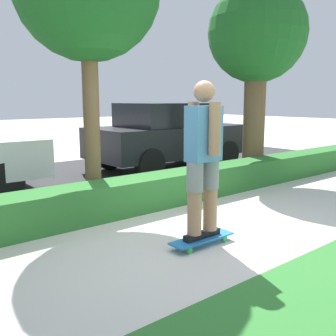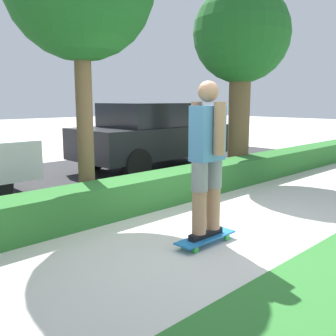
# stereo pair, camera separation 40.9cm
# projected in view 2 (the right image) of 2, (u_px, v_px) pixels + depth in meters

# --- Properties ---
(ground_plane) EXTENTS (60.00, 60.00, 0.00)m
(ground_plane) POSITION_uv_depth(u_px,v_px,m) (206.00, 240.00, 4.68)
(ground_plane) COLOR beige
(street_asphalt) EXTENTS (16.63, 5.00, 0.01)m
(street_asphalt) POSITION_uv_depth(u_px,v_px,m) (40.00, 185.00, 7.63)
(street_asphalt) COLOR #2D2D30
(street_asphalt) RESTS_ON ground_plane
(hedge_row) EXTENTS (16.63, 0.60, 0.49)m
(hedge_row) POSITION_uv_depth(u_px,v_px,m) (122.00, 197.00, 5.76)
(hedge_row) COLOR #2D702D
(hedge_row) RESTS_ON ground_plane
(skateboard) EXTENTS (0.83, 0.24, 0.09)m
(skateboard) POSITION_uv_depth(u_px,v_px,m) (206.00, 238.00, 4.53)
(skateboard) COLOR #1E6BAD
(skateboard) RESTS_ON ground_plane
(skater_person) EXTENTS (0.51, 0.45, 1.76)m
(skater_person) POSITION_uv_depth(u_px,v_px,m) (207.00, 156.00, 4.36)
(skater_person) COLOR black
(skater_person) RESTS_ON skateboard
(tree_far) EXTENTS (1.99, 1.99, 3.97)m
(tree_far) POSITION_uv_depth(u_px,v_px,m) (241.00, 39.00, 8.05)
(tree_far) COLOR brown
(tree_far) RESTS_ON ground_plane
(parked_car_middle) EXTENTS (3.82, 1.82, 1.57)m
(parked_car_middle) POSITION_uv_depth(u_px,v_px,m) (152.00, 135.00, 9.36)
(parked_car_middle) COLOR black
(parked_car_middle) RESTS_ON ground_plane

